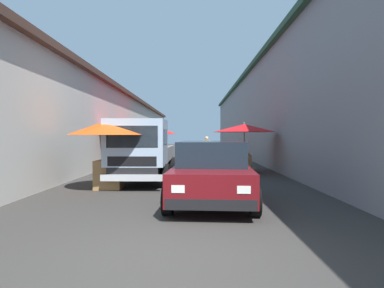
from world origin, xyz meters
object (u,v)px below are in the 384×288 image
at_px(fruit_stall_far_right, 244,133).
at_px(hatchback_car, 212,171).
at_px(fruit_stall_far_left, 126,131).
at_px(parked_scooter, 144,158).
at_px(fruit_stall_near_left, 139,134).
at_px(fruit_stall_mid_lane, 108,136).
at_px(fruit_stall_near_right, 160,135).
at_px(vendor_by_crates, 207,148).
at_px(delivery_truck, 141,152).

bearing_deg(fruit_stall_far_right, hatchback_car, 164.42).
xyz_separation_m(fruit_stall_far_left, parked_scooter, (1.46, -0.60, -1.38)).
bearing_deg(fruit_stall_near_left, parked_scooter, -164.75).
distance_m(fruit_stall_mid_lane, hatchback_car, 3.54).
bearing_deg(fruit_stall_mid_lane, parked_scooter, 0.57).
relative_size(fruit_stall_mid_lane, fruit_stall_near_right, 1.01).
relative_size(fruit_stall_near_right, hatchback_car, 0.56).
distance_m(vendor_by_crates, parked_scooter, 3.51).
bearing_deg(delivery_truck, parked_scooter, 8.24).
height_order(fruit_stall_near_right, hatchback_car, fruit_stall_near_right).
xyz_separation_m(fruit_stall_near_left, parked_scooter, (-2.45, -0.67, -1.21)).
bearing_deg(vendor_by_crates, fruit_stall_near_right, 40.86).
bearing_deg(fruit_stall_near_left, delivery_truck, -169.68).
distance_m(fruit_stall_near_right, vendor_by_crates, 4.53).
relative_size(fruit_stall_far_left, parked_scooter, 1.45).
xyz_separation_m(fruit_stall_near_right, hatchback_car, (-13.31, -2.67, -0.93)).
bearing_deg(fruit_stall_far_right, parked_scooter, 61.79).
xyz_separation_m(fruit_stall_near_left, fruit_stall_mid_lane, (-9.50, -0.74, -0.10)).
bearing_deg(delivery_truck, fruit_stall_near_right, 2.68).
bearing_deg(hatchback_car, fruit_stall_near_right, 11.34).
bearing_deg(fruit_stall_far_right, vendor_by_crates, 21.82).
xyz_separation_m(fruit_stall_mid_lane, vendor_by_crates, (8.19, -3.23, -0.67)).
height_order(fruit_stall_near_left, vendor_by_crates, fruit_stall_near_left).
relative_size(fruit_stall_far_right, vendor_by_crates, 1.75).
xyz_separation_m(fruit_stall_far_left, fruit_stall_near_right, (5.98, -0.98, -0.15)).
height_order(fruit_stall_far_right, parked_scooter, fruit_stall_far_right).
bearing_deg(parked_scooter, vendor_by_crates, -70.94).
relative_size(fruit_stall_far_left, vendor_by_crates, 1.57).
bearing_deg(vendor_by_crates, fruit_stall_mid_lane, 158.51).
relative_size(hatchback_car, vendor_by_crates, 2.57).
distance_m(fruit_stall_mid_lane, fruit_stall_near_right, 11.57).
xyz_separation_m(fruit_stall_far_right, fruit_stall_near_right, (7.08, 4.40, -0.05)).
bearing_deg(fruit_stall_near_right, vendor_by_crates, -139.14).
distance_m(fruit_stall_near_left, hatchback_car, 11.87).
height_order(fruit_stall_near_left, delivery_truck, fruit_stall_near_left).
relative_size(fruit_stall_near_left, fruit_stall_mid_lane, 1.23).
bearing_deg(fruit_stall_far_left, fruit_stall_near_left, 0.93).
height_order(fruit_stall_far_right, delivery_truck, fruit_stall_far_right).
bearing_deg(vendor_by_crates, hatchback_car, 178.54).
distance_m(fruit_stall_far_left, vendor_by_crates, 4.78).
bearing_deg(parked_scooter, fruit_stall_far_left, 157.52).
relative_size(fruit_stall_far_right, fruit_stall_near_right, 1.21).
bearing_deg(fruit_stall_near_right, fruit_stall_near_left, 153.23).
bearing_deg(fruit_stall_far_left, fruit_stall_mid_lane, -173.13).
bearing_deg(fruit_stall_far_right, fruit_stall_near_right, 31.89).
height_order(delivery_truck, vendor_by_crates, delivery_truck).
distance_m(fruit_stall_far_right, delivery_truck, 5.24).
xyz_separation_m(fruit_stall_far_right, fruit_stall_mid_lane, (-4.49, 4.71, -0.16)).
distance_m(fruit_stall_far_left, fruit_stall_near_right, 6.06).
relative_size(fruit_stall_near_right, parked_scooter, 1.34).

